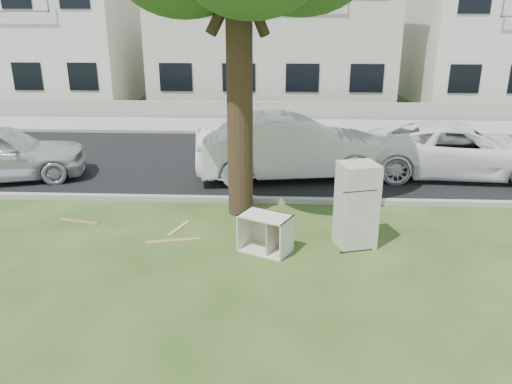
{
  "coord_description": "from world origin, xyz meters",
  "views": [
    {
      "loc": [
        0.43,
        -8.48,
        4.13
      ],
      "look_at": [
        -0.01,
        0.6,
        0.91
      ],
      "focal_mm": 35.0,
      "sensor_mm": 36.0,
      "label": 1
    }
  ],
  "objects_px": {
    "cabinet": "(265,233)",
    "car_right": "(458,150)",
    "fridge": "(357,205)",
    "car_center": "(292,147)"
  },
  "relations": [
    {
      "from": "car_right",
      "to": "cabinet",
      "type": "bearing_deg",
      "value": 137.84
    },
    {
      "from": "car_center",
      "to": "car_right",
      "type": "distance_m",
      "value": 4.53
    },
    {
      "from": "fridge",
      "to": "cabinet",
      "type": "distance_m",
      "value": 1.77
    },
    {
      "from": "car_center",
      "to": "car_right",
      "type": "height_order",
      "value": "car_center"
    },
    {
      "from": "car_right",
      "to": "fridge",
      "type": "bearing_deg",
      "value": 147.23
    },
    {
      "from": "cabinet",
      "to": "car_right",
      "type": "relative_size",
      "value": 0.18
    },
    {
      "from": "fridge",
      "to": "car_right",
      "type": "distance_m",
      "value": 5.72
    },
    {
      "from": "cabinet",
      "to": "car_right",
      "type": "bearing_deg",
      "value": 70.87
    },
    {
      "from": "cabinet",
      "to": "car_center",
      "type": "height_order",
      "value": "car_center"
    },
    {
      "from": "fridge",
      "to": "car_center",
      "type": "distance_m",
      "value": 4.32
    }
  ]
}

